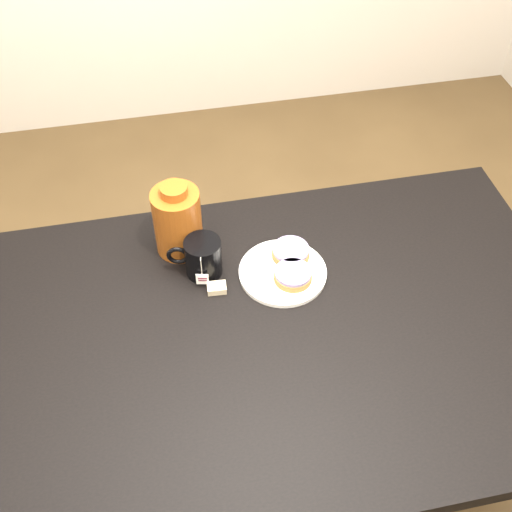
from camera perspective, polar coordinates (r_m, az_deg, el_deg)
name	(u,v)px	position (r m, az deg, el deg)	size (l,w,h in m)	color
ground_plane	(273,474)	(2.11, 1.54, -18.78)	(4.00, 4.00, 0.00)	brown
table	(279,351)	(1.53, 2.03, -8.46)	(1.40, 0.90, 0.75)	black
plate	(283,272)	(1.56, 2.39, -1.41)	(0.21, 0.21, 0.02)	white
bagel_back	(291,252)	(1.58, 3.11, 0.36)	(0.13, 0.13, 0.03)	brown
bagel_front	(293,275)	(1.53, 3.31, -1.70)	(0.13, 0.13, 0.03)	brown
mug	(202,257)	(1.54, -4.80, -0.09)	(0.14, 0.11, 0.10)	black
teabag_pouch	(217,288)	(1.53, -3.51, -2.85)	(0.04, 0.03, 0.02)	#C6B793
bagel_package	(178,221)	(1.57, -6.99, 3.13)	(0.15, 0.15, 0.20)	#5F290C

